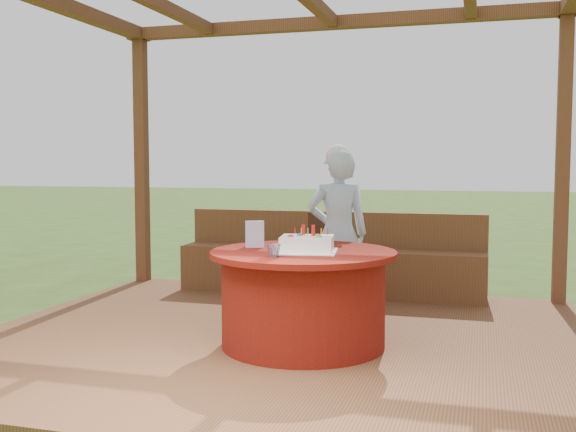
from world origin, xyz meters
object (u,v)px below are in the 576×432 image
object	(u,v)px
bench	(329,267)
gift_bag	(255,234)
chair	(327,257)
elderly_woman	(338,231)
birthday_cake	(307,244)
drinking_glass	(274,251)
table	(303,298)

from	to	relation	value
bench	gift_bag	distance (m)	1.89
bench	gift_bag	bearing A→B (deg)	-94.81
bench	chair	size ratio (longest dim) A/B	3.57
chair	elderly_woman	distance (m)	0.44
elderly_woman	gift_bag	distance (m)	0.98
birthday_cake	drinking_glass	world-z (taller)	birthday_cake
bench	drinking_glass	bearing A→B (deg)	-86.52
elderly_woman	birthday_cake	world-z (taller)	elderly_woman
bench	drinking_glass	distance (m)	2.33
table	gift_bag	world-z (taller)	gift_bag
gift_bag	chair	bearing A→B (deg)	55.37
elderly_woman	birthday_cake	bearing A→B (deg)	-90.07
table	chair	xyz separation A→B (m)	(-0.12, 1.29, 0.11)
bench	chair	bearing A→B (deg)	-79.26
table	gift_bag	xyz separation A→B (m)	(-0.39, 0.10, 0.43)
elderly_woman	drinking_glass	size ratio (longest dim) A/B	15.57
chair	elderly_woman	xyz separation A→B (m)	(0.16, -0.31, 0.27)
elderly_woman	drinking_glass	world-z (taller)	elderly_woman
birthday_cake	gift_bag	bearing A→B (deg)	161.50
bench	table	world-z (taller)	bench
drinking_glass	birthday_cake	bearing A→B (deg)	66.55
table	chair	size ratio (longest dim) A/B	1.55
bench	table	distance (m)	1.93
table	chair	distance (m)	1.30
drinking_glass	chair	bearing A→B (deg)	90.70
table	birthday_cake	size ratio (longest dim) A/B	2.80
chair	drinking_glass	bearing A→B (deg)	-89.30
birthday_cake	bench	bearing A→B (deg)	98.09
bench	birthday_cake	bearing A→B (deg)	-81.91
chair	birthday_cake	size ratio (longest dim) A/B	1.81
table	elderly_woman	bearing A→B (deg)	87.74
chair	birthday_cake	world-z (taller)	birthday_cake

